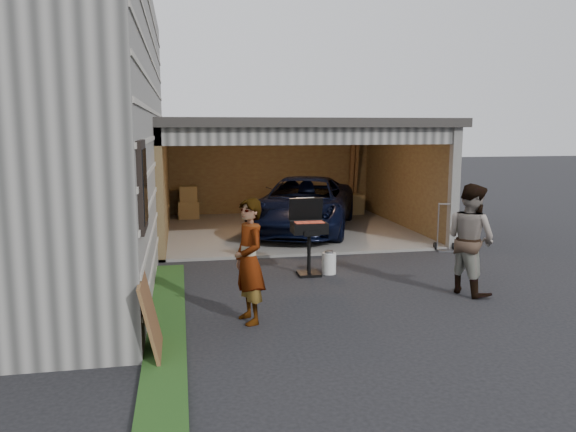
% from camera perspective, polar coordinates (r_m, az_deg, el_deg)
% --- Properties ---
extents(ground, '(80.00, 80.00, 0.00)m').
position_cam_1_polar(ground, '(8.51, 3.41, -9.54)').
color(ground, black).
rests_on(ground, ground).
extents(groundcover_strip, '(0.50, 8.00, 0.06)m').
position_cam_1_polar(groundcover_strip, '(7.32, -12.30, -12.63)').
color(groundcover_strip, '#193814').
rests_on(groundcover_strip, ground).
extents(garage, '(6.80, 6.30, 2.90)m').
position_cam_1_polar(garage, '(14.89, -0.14, 5.80)').
color(garage, '#605E59').
rests_on(garage, ground).
extents(minivan, '(3.88, 5.40, 1.37)m').
position_cam_1_polar(minivan, '(14.47, 1.65, 0.98)').
color(minivan, black).
rests_on(minivan, ground).
extents(woman, '(0.57, 0.73, 1.75)m').
position_cam_1_polar(woman, '(7.79, -3.96, -4.60)').
color(woman, '#A3AECD').
rests_on(woman, ground).
extents(man, '(0.94, 1.06, 1.81)m').
position_cam_1_polar(man, '(9.60, 18.04, -2.23)').
color(man, '#401C19').
rests_on(man, ground).
extents(bbq_grill, '(0.63, 0.56, 1.41)m').
position_cam_1_polar(bbq_grill, '(10.28, 2.11, -1.46)').
color(bbq_grill, black).
rests_on(bbq_grill, ground).
extents(propane_tank, '(0.32, 0.32, 0.40)m').
position_cam_1_polar(propane_tank, '(10.50, 4.18, -4.82)').
color(propane_tank, white).
rests_on(propane_tank, ground).
extents(plywood_panel, '(0.24, 0.87, 0.96)m').
position_cam_1_polar(plywood_panel, '(6.91, -13.74, -10.03)').
color(plywood_panel, '#56321D').
rests_on(plywood_panel, ground).
extents(hand_truck, '(0.46, 0.38, 1.06)m').
position_cam_1_polar(hand_truck, '(12.89, 15.62, -2.51)').
color(hand_truck, slate).
rests_on(hand_truck, ground).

